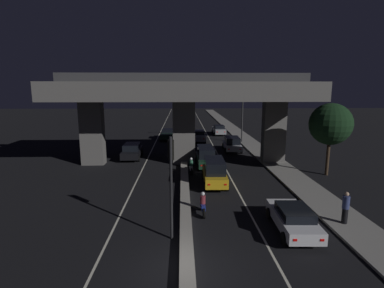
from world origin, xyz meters
name	(u,v)px	position (x,y,z in m)	size (l,w,h in m)	color
ground_plane	(187,269)	(0.00, 0.00, 0.00)	(200.00, 200.00, 0.00)	black
lane_line_left_inner	(158,136)	(-3.90, 35.00, 0.00)	(0.12, 126.00, 0.00)	beige
lane_line_right_inner	(208,136)	(3.90, 35.00, 0.00)	(0.12, 126.00, 0.00)	beige
median_divider	(183,135)	(0.00, 35.00, 0.16)	(0.64, 126.00, 0.32)	gray
sidewalk_right	(251,144)	(9.08, 28.00, 0.07)	(2.61, 126.00, 0.13)	gray
elevated_overpass	(184,96)	(0.00, 17.93, 6.70)	(24.40, 9.13, 8.87)	#5B5956
traffic_light_left_of_median	(171,170)	(-0.72, 2.71, 3.54)	(0.30, 0.49, 5.20)	black
street_lamp	(240,107)	(7.72, 29.15, 4.95)	(2.34, 0.32, 8.41)	#2D2D30
car_white_lead	(293,218)	(5.64, 3.25, 0.72)	(2.05, 4.53, 1.37)	silver
car_taxi_yellow_second	(214,171)	(2.33, 11.12, 1.06)	(1.89, 4.52, 2.01)	gold
car_dark_green_third	(206,156)	(2.07, 16.62, 0.99)	(1.88, 4.53, 1.89)	black
car_white_fourth	(232,144)	(5.79, 23.67, 0.89)	(2.10, 4.47, 1.71)	silver
car_silver_fifth	(199,136)	(2.21, 30.16, 0.83)	(1.96, 4.24, 1.62)	gray
car_silver_sixth	(219,130)	(5.77, 36.50, 0.80)	(2.01, 4.25, 1.55)	gray
car_black_lead_oncoming	(132,151)	(-5.56, 20.23, 0.83)	(2.03, 4.55, 1.59)	black
car_dark_green_second_oncoming	(168,134)	(-2.30, 32.26, 0.78)	(2.13, 4.88, 1.52)	black
motorcycle_blue_filtering_near	(203,205)	(1.04, 5.53, 0.60)	(0.34, 1.79, 1.39)	black
motorcycle_white_filtering_mid	(191,167)	(0.60, 14.20, 0.62)	(0.34, 1.86, 1.45)	black
motorcycle_red_filtering_far	(193,154)	(0.96, 19.38, 0.64)	(0.33, 2.01, 1.53)	black
pedestrian_on_sidewalk	(346,208)	(8.72, 3.79, 1.03)	(0.37, 0.37, 1.79)	black
roadside_tree_kerbside_near	(331,124)	(12.37, 13.42, 4.44)	(3.54, 3.54, 6.23)	#38281C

